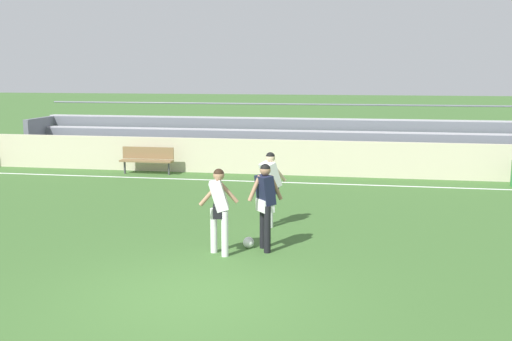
% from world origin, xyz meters
% --- Properties ---
extents(ground_plane, '(160.00, 160.00, 0.00)m').
position_xyz_m(ground_plane, '(0.00, 0.00, 0.00)').
color(ground_plane, '#3D662D').
extents(field_line_sideline, '(44.00, 0.12, 0.01)m').
position_xyz_m(field_line_sideline, '(0.00, 10.15, 0.00)').
color(field_line_sideline, white).
rests_on(field_line_sideline, ground).
extents(sideline_wall, '(48.00, 0.16, 1.17)m').
position_xyz_m(sideline_wall, '(0.00, 11.59, 0.59)').
color(sideline_wall, beige).
rests_on(sideline_wall, ground).
extents(bleacher_stand, '(20.01, 2.51, 2.20)m').
position_xyz_m(bleacher_stand, '(-0.17, 13.71, 0.92)').
color(bleacher_stand, '#B2B2B7').
rests_on(bleacher_stand, ground).
extents(bench_near_bin, '(1.80, 0.40, 0.90)m').
position_xyz_m(bench_near_bin, '(-4.71, 10.94, 0.55)').
color(bench_near_bin, olive).
rests_on(bench_near_bin, ground).
extents(player_dark_dropping_back, '(0.66, 0.48, 1.70)m').
position_xyz_m(player_dark_dropping_back, '(0.71, 2.72, 1.02)').
color(player_dark_dropping_back, black).
rests_on(player_dark_dropping_back, ground).
extents(player_white_deep_cover, '(0.69, 0.47, 1.65)m').
position_xyz_m(player_white_deep_cover, '(-0.10, 2.30, 0.98)').
color(player_white_deep_cover, white).
rests_on(player_white_deep_cover, ground).
extents(player_white_challenging, '(0.69, 0.55, 1.67)m').
position_xyz_m(player_white_challenging, '(0.50, 4.64, 1.00)').
color(player_white_challenging, white).
rests_on(player_white_challenging, ground).
extents(soccer_ball, '(0.22, 0.22, 0.22)m').
position_xyz_m(soccer_ball, '(0.36, 2.83, 0.11)').
color(soccer_ball, white).
rests_on(soccer_ball, ground).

